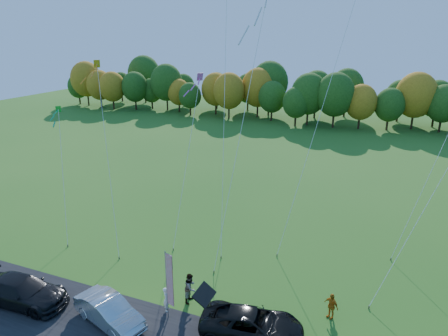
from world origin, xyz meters
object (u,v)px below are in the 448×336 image
at_px(black_suv, 252,324).
at_px(feather_flag, 169,279).
at_px(person_east, 331,306).
at_px(silver_sedan, 109,311).

distance_m(black_suv, feather_flag, 5.27).
relative_size(black_suv, person_east, 3.49).
bearing_deg(black_suv, person_east, -58.68).
bearing_deg(person_east, feather_flag, -127.77).
distance_m(black_suv, silver_sedan, 8.26).
bearing_deg(black_suv, silver_sedan, 95.64).
relative_size(silver_sedan, feather_flag, 1.08).
distance_m(silver_sedan, feather_flag, 4.02).
bearing_deg(black_suv, feather_flag, 86.07).
xyz_separation_m(black_suv, silver_sedan, (-7.99, -2.08, 0.00)).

